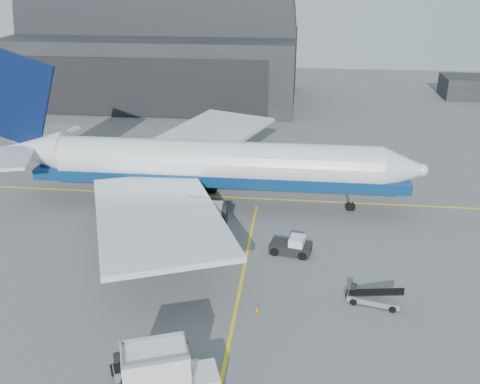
# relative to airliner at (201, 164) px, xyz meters

# --- Properties ---
(ground) EXTENTS (200.00, 200.00, 0.00)m
(ground) POSITION_rel_airliner_xyz_m (5.86, -18.06, -4.51)
(ground) COLOR #565659
(ground) RESTS_ON ground
(taxi_lines) EXTENTS (80.00, 42.12, 0.02)m
(taxi_lines) POSITION_rel_airliner_xyz_m (5.86, -5.39, -4.50)
(taxi_lines) COLOR yellow
(taxi_lines) RESTS_ON ground
(hangar) EXTENTS (50.00, 28.30, 28.00)m
(hangar) POSITION_rel_airliner_xyz_m (-16.14, 46.89, 5.04)
(hangar) COLOR black
(hangar) RESTS_ON ground
(distant_bldg_a) EXTENTS (14.00, 8.00, 4.00)m
(distant_bldg_a) POSITION_rel_airliner_xyz_m (43.86, 53.94, -4.51)
(distant_bldg_a) COLOR black
(distant_bldg_a) RESTS_ON ground
(airliner) EXTENTS (45.88, 44.49, 16.10)m
(airliner) POSITION_rel_airliner_xyz_m (0.00, 0.00, 0.00)
(airliner) COLOR white
(airliner) RESTS_ON ground
(catering_truck) EXTENTS (6.02, 3.88, 3.88)m
(catering_truck) POSITION_rel_airliner_xyz_m (2.97, -28.07, -2.54)
(catering_truck) COLOR gray
(catering_truck) RESTS_ON ground
(pushback_tug) EXTENTS (3.87, 2.68, 1.65)m
(pushback_tug) POSITION_rel_airliner_xyz_m (9.79, -9.53, -3.89)
(pushback_tug) COLOR black
(pushback_tug) RESTS_ON ground
(belt_loader_a) EXTENTS (4.78, 3.40, 1.84)m
(belt_loader_a) POSITION_rel_airliner_xyz_m (1.18, -25.40, -3.94)
(belt_loader_a) COLOR gray
(belt_loader_a) RESTS_ON ground
(belt_loader_b) EXTENTS (4.26, 2.17, 1.59)m
(belt_loader_b) POSITION_rel_airliner_xyz_m (16.06, -16.57, -4.02)
(belt_loader_b) COLOR gray
(belt_loader_b) RESTS_ON ground
(traffic_cone) EXTENTS (0.33, 0.33, 0.48)m
(traffic_cone) POSITION_rel_airliner_xyz_m (7.44, -18.51, -4.28)
(traffic_cone) COLOR #FE5F08
(traffic_cone) RESTS_ON ground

